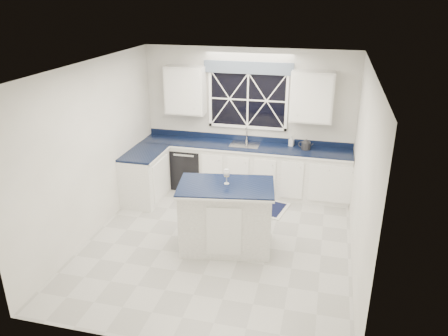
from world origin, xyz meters
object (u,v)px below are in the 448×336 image
(island, at_px, (226,216))
(kettle, at_px, (306,144))
(faucet, at_px, (247,134))
(wine_glass, at_px, (227,174))
(soap_bottle, at_px, (291,141))
(dishwasher, at_px, (190,166))

(island, xyz_separation_m, kettle, (1.00, 2.11, 0.51))
(faucet, distance_m, kettle, 1.15)
(wine_glass, distance_m, soap_bottle, 2.30)
(faucet, relative_size, soap_bottle, 1.58)
(kettle, distance_m, wine_glass, 2.29)
(dishwasher, height_order, faucet, faucet)
(dishwasher, relative_size, island, 0.55)
(island, distance_m, wine_glass, 0.67)
(dishwasher, xyz_separation_m, kettle, (2.24, 0.05, 0.62))
(dishwasher, distance_m, island, 2.40)
(faucet, distance_m, island, 2.32)
(kettle, bearing_deg, island, -104.52)
(faucet, bearing_deg, dishwasher, -169.98)
(faucet, height_order, kettle, faucet)
(dishwasher, distance_m, wine_glass, 2.48)
(dishwasher, xyz_separation_m, soap_bottle, (1.96, 0.18, 0.63))
(dishwasher, distance_m, faucet, 1.31)
(island, bearing_deg, soap_bottle, 62.75)
(dishwasher, relative_size, kettle, 2.96)
(island, height_order, wine_glass, wine_glass)
(faucet, relative_size, island, 0.20)
(soap_bottle, bearing_deg, kettle, -24.17)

